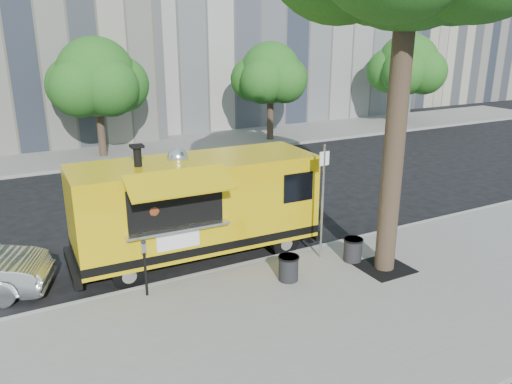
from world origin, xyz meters
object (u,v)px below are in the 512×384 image
at_px(far_tree_c, 271,73).
at_px(food_truck, 196,206).
at_px(far_tree_d, 408,64).
at_px(parking_meter, 145,261).
at_px(sign_post, 323,195).
at_px(trash_bin_left, 353,249).
at_px(trash_bin_right, 288,267).
at_px(far_tree_b, 96,77).

bearing_deg(far_tree_c, food_truck, -126.93).
relative_size(far_tree_d, parking_meter, 4.23).
bearing_deg(parking_meter, far_tree_c, 51.34).
bearing_deg(sign_post, parking_meter, 177.48).
bearing_deg(trash_bin_left, trash_bin_right, -176.63).
bearing_deg(far_tree_d, trash_bin_right, -140.28).
bearing_deg(parking_meter, food_truck, 40.06).
xyz_separation_m(far_tree_c, trash_bin_left, (-5.84, -14.50, -3.24)).
bearing_deg(sign_post, far_tree_d, 40.70).
bearing_deg(sign_post, far_tree_c, 65.19).
bearing_deg(far_tree_b, sign_post, -79.85).
bearing_deg(far_tree_c, parking_meter, -128.66).
relative_size(parking_meter, trash_bin_right, 2.20).
distance_m(parking_meter, trash_bin_right, 3.32).
height_order(sign_post, trash_bin_right, sign_post).
relative_size(far_tree_c, food_truck, 0.80).
xyz_separation_m(far_tree_d, trash_bin_right, (-17.84, -14.82, -3.42)).
xyz_separation_m(far_tree_c, food_truck, (-9.19, -12.23, -2.22)).
bearing_deg(trash_bin_left, far_tree_d, 42.87).
distance_m(far_tree_b, sign_post, 14.61).
distance_m(sign_post, parking_meter, 4.64).
distance_m(parking_meter, food_truck, 2.42).
relative_size(far_tree_c, parking_meter, 3.90).
height_order(far_tree_b, parking_meter, far_tree_b).
distance_m(sign_post, trash_bin_left, 1.60).
height_order(parking_meter, trash_bin_right, parking_meter).
bearing_deg(trash_bin_left, sign_post, 137.89).
relative_size(far_tree_b, far_tree_d, 0.97).
xyz_separation_m(far_tree_c, sign_post, (-6.45, -13.95, -1.87)).
height_order(far_tree_b, food_truck, far_tree_b).
relative_size(far_tree_c, trash_bin_right, 8.58).
relative_size(far_tree_c, sign_post, 1.74).
distance_m(sign_post, food_truck, 3.26).
distance_m(far_tree_c, far_tree_d, 10.00).
xyz_separation_m(far_tree_b, trash_bin_right, (1.16, -14.92, -3.36)).
relative_size(food_truck, trash_bin_right, 10.79).
relative_size(far_tree_c, far_tree_d, 0.92).
distance_m(far_tree_c, trash_bin_right, 16.90).
bearing_deg(food_truck, far_tree_c, 54.82).
distance_m(far_tree_b, parking_meter, 14.48).
xyz_separation_m(sign_post, parking_meter, (-4.55, 0.20, -0.87)).
relative_size(far_tree_b, sign_post, 1.83).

